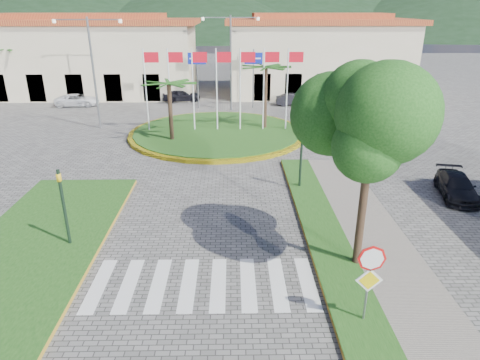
{
  "coord_description": "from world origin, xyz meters",
  "views": [
    {
      "loc": [
        1.11,
        -7.99,
        8.64
      ],
      "look_at": [
        1.4,
        8.0,
        2.14
      ],
      "focal_mm": 32.0,
      "sensor_mm": 36.0,
      "label": 1
    }
  ],
  "objects_px": {
    "stop_sign": "(370,272)",
    "deciduous_tree": "(372,126)",
    "white_van": "(77,100)",
    "car_dark_a": "(181,95)",
    "car_dark_b": "(294,100)",
    "car_side_right": "(457,186)",
    "roundabout_island": "(217,133)"
  },
  "relations": [
    {
      "from": "deciduous_tree",
      "to": "white_van",
      "type": "relative_size",
      "value": 1.72
    },
    {
      "from": "deciduous_tree",
      "to": "roundabout_island",
      "type": "bearing_deg",
      "value": 107.91
    },
    {
      "from": "stop_sign",
      "to": "car_side_right",
      "type": "relative_size",
      "value": 0.72
    },
    {
      "from": "roundabout_island",
      "to": "car_side_right",
      "type": "xyz_separation_m",
      "value": [
        12.0,
        -11.04,
        0.36
      ]
    },
    {
      "from": "roundabout_island",
      "to": "stop_sign",
      "type": "height_order",
      "value": "roundabout_island"
    },
    {
      "from": "stop_sign",
      "to": "white_van",
      "type": "height_order",
      "value": "stop_sign"
    },
    {
      "from": "car_dark_b",
      "to": "car_side_right",
      "type": "height_order",
      "value": "car_dark_b"
    },
    {
      "from": "car_side_right",
      "to": "white_van",
      "type": "bearing_deg",
      "value": 152.13
    },
    {
      "from": "stop_sign",
      "to": "white_van",
      "type": "distance_m",
      "value": 35.14
    },
    {
      "from": "roundabout_island",
      "to": "car_dark_b",
      "type": "height_order",
      "value": "roundabout_island"
    },
    {
      "from": "deciduous_tree",
      "to": "car_dark_a",
      "type": "xyz_separation_m",
      "value": [
        -9.37,
        28.89,
        -4.55
      ]
    },
    {
      "from": "deciduous_tree",
      "to": "car_dark_b",
      "type": "relative_size",
      "value": 2.06
    },
    {
      "from": "roundabout_island",
      "to": "deciduous_tree",
      "type": "distance_m",
      "value": 18.55
    },
    {
      "from": "car_dark_a",
      "to": "car_dark_b",
      "type": "relative_size",
      "value": 1.1
    },
    {
      "from": "roundabout_island",
      "to": "white_van",
      "type": "xyz_separation_m",
      "value": [
        -13.36,
        9.96,
        0.37
      ]
    },
    {
      "from": "car_dark_a",
      "to": "car_dark_b",
      "type": "xyz_separation_m",
      "value": [
        10.74,
        -2.03,
        -0.08
      ]
    },
    {
      "from": "white_van",
      "to": "roundabout_island",
      "type": "bearing_deg",
      "value": -131.16
    },
    {
      "from": "roundabout_island",
      "to": "car_dark_b",
      "type": "xyz_separation_m",
      "value": [
        6.87,
        9.87,
        0.37
      ]
    },
    {
      "from": "white_van",
      "to": "car_dark_a",
      "type": "height_order",
      "value": "car_dark_a"
    },
    {
      "from": "white_van",
      "to": "car_dark_a",
      "type": "bearing_deg",
      "value": -82.94
    },
    {
      "from": "deciduous_tree",
      "to": "car_side_right",
      "type": "height_order",
      "value": "deciduous_tree"
    },
    {
      "from": "stop_sign",
      "to": "car_dark_b",
      "type": "distance_m",
      "value": 29.99
    },
    {
      "from": "car_dark_a",
      "to": "car_dark_b",
      "type": "distance_m",
      "value": 10.93
    },
    {
      "from": "car_side_right",
      "to": "car_dark_a",
      "type": "bearing_deg",
      "value": 136.45
    },
    {
      "from": "roundabout_island",
      "to": "white_van",
      "type": "height_order",
      "value": "roundabout_island"
    },
    {
      "from": "roundabout_island",
      "to": "car_dark_b",
      "type": "distance_m",
      "value": 12.03
    },
    {
      "from": "car_dark_a",
      "to": "car_side_right",
      "type": "bearing_deg",
      "value": -152.81
    },
    {
      "from": "stop_sign",
      "to": "deciduous_tree",
      "type": "distance_m",
      "value": 4.59
    },
    {
      "from": "white_van",
      "to": "car_side_right",
      "type": "xyz_separation_m",
      "value": [
        25.35,
        -21.0,
        -0.02
      ]
    },
    {
      "from": "white_van",
      "to": "car_side_right",
      "type": "height_order",
      "value": "white_van"
    },
    {
      "from": "stop_sign",
      "to": "deciduous_tree",
      "type": "relative_size",
      "value": 0.39
    },
    {
      "from": "stop_sign",
      "to": "deciduous_tree",
      "type": "height_order",
      "value": "deciduous_tree"
    }
  ]
}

